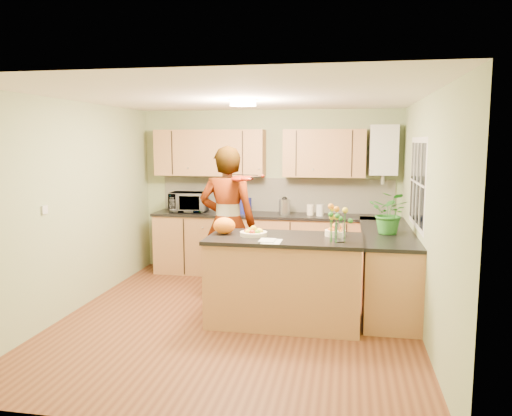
# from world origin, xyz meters

# --- Properties ---
(floor) EXTENTS (4.50, 4.50, 0.00)m
(floor) POSITION_xyz_m (0.00, 0.00, 0.00)
(floor) COLOR #5D2F1A
(floor) RESTS_ON ground
(ceiling) EXTENTS (4.00, 4.50, 0.02)m
(ceiling) POSITION_xyz_m (0.00, 0.00, 2.50)
(ceiling) COLOR white
(ceiling) RESTS_ON wall_back
(wall_back) EXTENTS (4.00, 0.02, 2.50)m
(wall_back) POSITION_xyz_m (0.00, 2.25, 1.25)
(wall_back) COLOR #9DAF7D
(wall_back) RESTS_ON floor
(wall_front) EXTENTS (4.00, 0.02, 2.50)m
(wall_front) POSITION_xyz_m (0.00, -2.25, 1.25)
(wall_front) COLOR #9DAF7D
(wall_front) RESTS_ON floor
(wall_left) EXTENTS (0.02, 4.50, 2.50)m
(wall_left) POSITION_xyz_m (-2.00, 0.00, 1.25)
(wall_left) COLOR #9DAF7D
(wall_left) RESTS_ON floor
(wall_right) EXTENTS (0.02, 4.50, 2.50)m
(wall_right) POSITION_xyz_m (2.00, 0.00, 1.25)
(wall_right) COLOR #9DAF7D
(wall_right) RESTS_ON floor
(back_counter) EXTENTS (3.64, 0.62, 0.94)m
(back_counter) POSITION_xyz_m (0.10, 1.95, 0.47)
(back_counter) COLOR #A16840
(back_counter) RESTS_ON floor
(right_counter) EXTENTS (0.62, 2.24, 0.94)m
(right_counter) POSITION_xyz_m (1.70, 0.85, 0.47)
(right_counter) COLOR #A16840
(right_counter) RESTS_ON floor
(splashback) EXTENTS (3.60, 0.02, 0.52)m
(splashback) POSITION_xyz_m (0.10, 2.23, 1.20)
(splashback) COLOR silver
(splashback) RESTS_ON back_counter
(upper_cabinets) EXTENTS (3.20, 0.34, 0.70)m
(upper_cabinets) POSITION_xyz_m (-0.18, 2.08, 1.85)
(upper_cabinets) COLOR #A16840
(upper_cabinets) RESTS_ON wall_back
(boiler) EXTENTS (0.40, 0.30, 0.86)m
(boiler) POSITION_xyz_m (1.70, 2.09, 1.90)
(boiler) COLOR silver
(boiler) RESTS_ON wall_back
(window_right) EXTENTS (0.01, 1.30, 1.05)m
(window_right) POSITION_xyz_m (1.99, 0.60, 1.55)
(window_right) COLOR silver
(window_right) RESTS_ON wall_right
(light_switch) EXTENTS (0.02, 0.09, 0.09)m
(light_switch) POSITION_xyz_m (-1.99, -0.60, 1.30)
(light_switch) COLOR silver
(light_switch) RESTS_ON wall_left
(ceiling_lamp) EXTENTS (0.30, 0.30, 0.07)m
(ceiling_lamp) POSITION_xyz_m (0.00, 0.30, 2.46)
(ceiling_lamp) COLOR #FFEABF
(ceiling_lamp) RESTS_ON ceiling
(peninsula_island) EXTENTS (1.70, 0.87, 0.98)m
(peninsula_island) POSITION_xyz_m (0.53, 0.01, 0.49)
(peninsula_island) COLOR #A16840
(peninsula_island) RESTS_ON floor
(fruit_dish) EXTENTS (0.30, 0.30, 0.11)m
(fruit_dish) POSITION_xyz_m (0.18, 0.01, 1.02)
(fruit_dish) COLOR #FBE7C9
(fruit_dish) RESTS_ON peninsula_island
(orange_bowl) EXTENTS (0.23, 0.23, 0.13)m
(orange_bowl) POSITION_xyz_m (1.08, 0.16, 1.03)
(orange_bowl) COLOR #FBE7C9
(orange_bowl) RESTS_ON peninsula_island
(flower_vase) EXTENTS (0.25, 0.25, 0.46)m
(flower_vase) POSITION_xyz_m (1.13, -0.17, 1.28)
(flower_vase) COLOR silver
(flower_vase) RESTS_ON peninsula_island
(orange_bag) EXTENTS (0.32, 0.30, 0.19)m
(orange_bag) POSITION_xyz_m (-0.17, 0.06, 1.07)
(orange_bag) COLOR orange
(orange_bag) RESTS_ON peninsula_island
(papers) EXTENTS (0.20, 0.27, 0.01)m
(papers) POSITION_xyz_m (0.43, -0.29, 0.98)
(papers) COLOR white
(papers) RESTS_ON peninsula_island
(violinist) EXTENTS (0.73, 0.49, 1.97)m
(violinist) POSITION_xyz_m (-0.29, 0.71, 0.99)
(violinist) COLOR #E8AC8E
(violinist) RESTS_ON floor
(violin) EXTENTS (0.59, 0.51, 0.15)m
(violin) POSITION_xyz_m (-0.09, 0.49, 1.58)
(violin) COLOR #580C05
(violin) RESTS_ON violinist
(microwave) EXTENTS (0.56, 0.39, 0.30)m
(microwave) POSITION_xyz_m (-1.21, 1.95, 1.09)
(microwave) COLOR silver
(microwave) RESTS_ON back_counter
(blue_box) EXTENTS (0.33, 0.27, 0.23)m
(blue_box) POSITION_xyz_m (-0.40, 1.94, 1.06)
(blue_box) COLOR navy
(blue_box) RESTS_ON back_counter
(kettle) EXTENTS (0.17, 0.17, 0.31)m
(kettle) POSITION_xyz_m (0.28, 1.94, 1.07)
(kettle) COLOR #ADADB2
(kettle) RESTS_ON back_counter
(jar_cream) EXTENTS (0.11, 0.11, 0.16)m
(jar_cream) POSITION_xyz_m (0.67, 1.94, 1.02)
(jar_cream) COLOR #FBE7C9
(jar_cream) RESTS_ON back_counter
(jar_white) EXTENTS (0.14, 0.14, 0.17)m
(jar_white) POSITION_xyz_m (0.81, 1.89, 1.02)
(jar_white) COLOR silver
(jar_white) RESTS_ON back_counter
(potted_plant) EXTENTS (0.57, 0.54, 0.51)m
(potted_plant) POSITION_xyz_m (1.70, 0.60, 1.19)
(potted_plant) COLOR #2D7A28
(potted_plant) RESTS_ON right_counter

